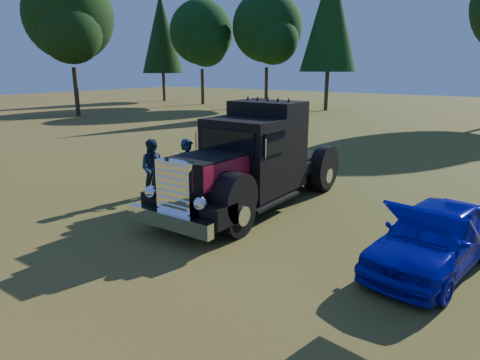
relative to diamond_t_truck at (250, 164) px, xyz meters
name	(u,v)px	position (x,y,z in m)	size (l,w,h in m)	color
ground	(211,234)	(0.44, -2.34, -1.28)	(120.00, 120.00, 0.00)	#3C5719
treeline	(442,14)	(-0.63, 25.59, 6.46)	(72.10, 24.04, 13.84)	#2D2116
diamond_t_truck	(250,164)	(0.00, 0.00, 0.00)	(3.36, 7.16, 3.00)	black
hotrod_coupe	(433,237)	(5.23, -1.16, -0.60)	(2.17, 4.32, 1.89)	#0717A1
spectator_near	(189,172)	(-1.57, -0.90, -0.29)	(0.72, 0.47, 1.97)	#1F2848
spectator_far	(154,169)	(-2.96, -0.96, -0.36)	(0.89, 0.69, 1.83)	#1C2841
distant_teal_car	(255,106)	(-14.10, 21.45, -0.61)	(1.42, 4.06, 1.34)	#092F36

